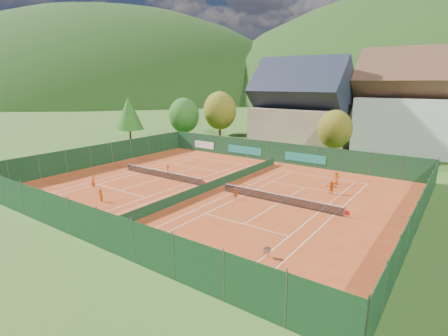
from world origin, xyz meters
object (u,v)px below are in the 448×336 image
player_left_near (93,182)px  ball_hopper (268,250)px  player_right_near (235,194)px  player_right_far_a (336,178)px  hotel_block_a (426,108)px  player_right_far_b (331,187)px  player_left_far (168,170)px  player_left_mid (100,196)px  chalet (300,110)px

player_left_near → ball_hopper: bearing=-25.9°
player_right_near → player_right_far_a: bearing=39.9°
hotel_block_a → player_left_near: size_ratio=14.07×
player_right_far_a → player_right_far_b: bearing=100.1°
player_right_near → player_right_far_a: 13.10m
player_left_far → player_left_mid: bearing=130.9°
player_left_mid → chalet: bearing=100.3°
player_left_mid → player_right_near: player_right_near is taller
ball_hopper → player_right_far_a: 20.07m
ball_hopper → player_left_mid: (-18.92, 0.42, 0.07)m
player_left_near → player_right_far_b: player_left_near is taller
player_left_far → player_left_near: bearing=105.9°
ball_hopper → player_left_near: size_ratio=0.52×
chalet → player_left_mid: bearing=-95.1°
chalet → player_left_far: (-5.59, -28.33, -6.00)m
player_right_far_b → chalet: bearing=-66.1°
player_left_mid → ball_hopper: bearing=14.2°
hotel_block_a → ball_hopper: hotel_block_a is taller
player_left_far → player_right_far_b: bearing=-137.0°
ball_hopper → player_right_near: (-8.29, 8.59, 0.07)m
player_right_near → hotel_block_a: bearing=51.8°
ball_hopper → player_left_far: size_ratio=0.64×
ball_hopper → player_left_mid: size_ratio=0.64×
chalet → player_left_near: bearing=-102.2°
chalet → ball_hopper: bearing=-69.2°
chalet → player_left_mid: chalet is taller
player_right_near → player_right_far_b: size_ratio=0.88×
chalet → player_left_far: 29.49m
player_left_mid → hotel_block_a: bearing=79.3°
player_right_near → player_right_far_a: player_right_far_a is taller
ball_hopper → player_left_near: player_left_near is taller
player_right_far_a → player_right_near: bearing=59.9°
ball_hopper → player_right_near: size_ratio=0.64×
player_left_near → player_right_far_a: 27.64m
hotel_block_a → player_left_near: hotel_block_a is taller
player_left_mid → player_right_far_a: player_right_far_a is taller
player_right_far_a → player_right_far_b: (0.73, -3.83, -0.08)m
hotel_block_a → player_left_far: (-24.59, -34.33, -6.76)m
chalet → player_right_near: bearing=-77.5°
ball_hopper → player_right_far_b: bearing=93.9°
player_left_near → player_left_far: 9.57m
player_left_mid → player_left_far: (-2.00, 11.56, -0.00)m
player_left_mid → player_right_far_b: size_ratio=0.88×
hotel_block_a → player_right_far_b: size_ratio=15.23×
ball_hopper → player_left_mid: 18.93m
ball_hopper → player_left_mid: bearing=178.7°
player_left_far → player_right_far_a: size_ratio=0.79×
chalet → player_left_mid: size_ratio=12.98×
player_right_far_a → player_left_near: bearing=38.0°
hotel_block_a → player_right_far_b: bearing=-99.0°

